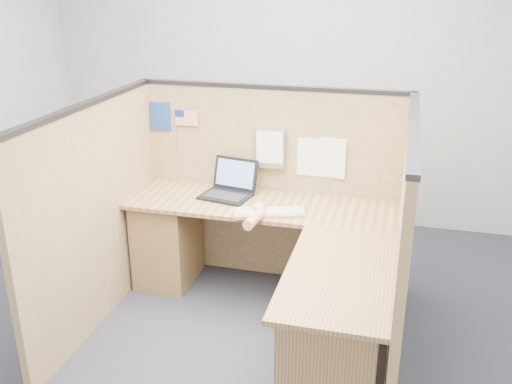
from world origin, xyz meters
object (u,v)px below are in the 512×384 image
(mouse, at_px, (260,209))
(keyboard, at_px, (269,212))
(l_desk, at_px, (273,273))
(laptop, at_px, (228,186))

(mouse, bearing_deg, keyboard, -15.88)
(l_desk, bearing_deg, keyboard, 110.57)
(laptop, relative_size, mouse, 3.77)
(l_desk, xyz_separation_m, keyboard, (-0.08, 0.21, 0.35))
(l_desk, height_order, laptop, laptop)
(laptop, xyz_separation_m, mouse, (0.32, -0.28, -0.04))
(keyboard, bearing_deg, l_desk, -87.55)
(l_desk, xyz_separation_m, mouse, (-0.15, 0.23, 0.36))
(keyboard, distance_m, mouse, 0.08)
(laptop, bearing_deg, keyboard, -27.05)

